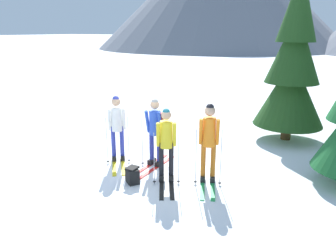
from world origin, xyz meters
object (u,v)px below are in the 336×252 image
(skier_in_orange, at_px, (209,138))
(pine_tree_far, at_px, (293,65))
(skier_in_white, at_px, (117,125))
(skier_in_yellow, at_px, (166,141))
(backpack_on_snow_front, at_px, (132,175))
(skier_in_blue, at_px, (155,128))

(skier_in_orange, bearing_deg, pine_tree_far, 75.97)
(skier_in_white, distance_m, skier_in_yellow, 1.76)
(skier_in_yellow, distance_m, skier_in_orange, 0.95)
(skier_in_white, xyz_separation_m, backpack_on_snow_front, (1.10, -0.93, -0.79))
(skier_in_orange, bearing_deg, skier_in_yellow, -153.99)
(skier_in_blue, bearing_deg, pine_tree_far, 56.23)
(skier_in_orange, bearing_deg, skier_in_blue, 171.05)
(skier_in_orange, xyz_separation_m, pine_tree_far, (1.00, 4.02, 1.28))
(skier_in_yellow, relative_size, skier_in_orange, 0.94)
(backpack_on_snow_front, bearing_deg, pine_tree_far, 63.48)
(pine_tree_far, bearing_deg, skier_in_blue, -123.77)
(skier_in_blue, relative_size, skier_in_orange, 0.95)
(pine_tree_far, bearing_deg, skier_in_white, -131.71)
(skier_in_blue, height_order, skier_in_yellow, skier_in_blue)
(skier_in_white, relative_size, skier_in_blue, 1.00)
(skier_in_white, height_order, skier_in_yellow, skier_in_white)
(skier_in_white, xyz_separation_m, skier_in_blue, (1.02, 0.21, -0.00))
(skier_in_white, bearing_deg, backpack_on_snow_front, -40.33)
(skier_in_orange, bearing_deg, skier_in_white, 179.25)
(skier_in_yellow, xyz_separation_m, pine_tree_far, (1.85, 4.43, 1.36))
(skier_in_blue, xyz_separation_m, skier_in_orange, (1.52, -0.24, 0.06))
(backpack_on_snow_front, bearing_deg, skier_in_orange, 31.79)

